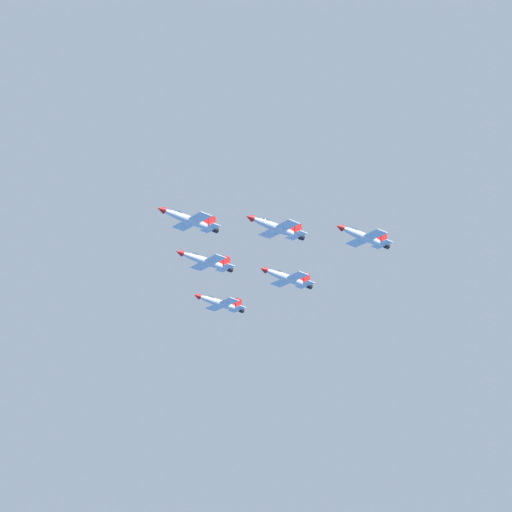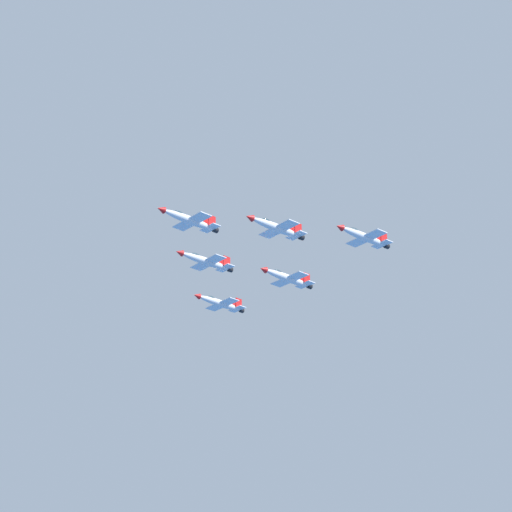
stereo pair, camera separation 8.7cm
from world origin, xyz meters
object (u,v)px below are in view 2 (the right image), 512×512
at_px(jet_right_outer, 220,303).
at_px(jet_right_wingman, 206,261).
at_px(jet_left_outer, 364,237).
at_px(jet_slot_rear, 287,278).
at_px(jet_lead, 189,220).
at_px(jet_left_wingman, 276,227).

bearing_deg(jet_right_outer, jet_right_wingman, 39.60).
bearing_deg(jet_left_outer, jet_slot_rear, -89.64).
bearing_deg(jet_lead, jet_right_outer, -140.34).
bearing_deg(jet_left_outer, jet_right_wingman, -68.23).
xyz_separation_m(jet_lead, jet_left_wingman, (18.34, 11.35, -1.97)).
bearing_deg(jet_right_wingman, jet_slot_rear, 140.52).
height_order(jet_lead, jet_left_outer, jet_lead).
relative_size(jet_lead, jet_slot_rear, 1.02).
relative_size(jet_right_wingman, jet_right_outer, 1.03).
height_order(jet_left_wingman, jet_left_outer, jet_left_wingman).
xyz_separation_m(jet_left_wingman, jet_right_outer, (-34.84, 28.51, -2.90)).
relative_size(jet_lead, jet_left_outer, 1.04).
bearing_deg(jet_left_outer, jet_right_outer, -89.64).
bearing_deg(jet_right_wingman, jet_left_wingman, 90.88).
relative_size(jet_lead, jet_right_outer, 1.05).
bearing_deg(jet_lead, jet_left_wingman, 138.94).
distance_m(jet_left_outer, jet_right_outer, 55.89).
bearing_deg(jet_lead, jet_left_outer, 138.94).
relative_size(jet_left_wingman, jet_slot_rear, 1.01).
bearing_deg(jet_left_wingman, jet_lead, -39.97).
xyz_separation_m(jet_left_wingman, jet_slot_rear, (-8.25, 19.93, -4.30)).
bearing_deg(jet_left_wingman, jet_right_outer, -111.02).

